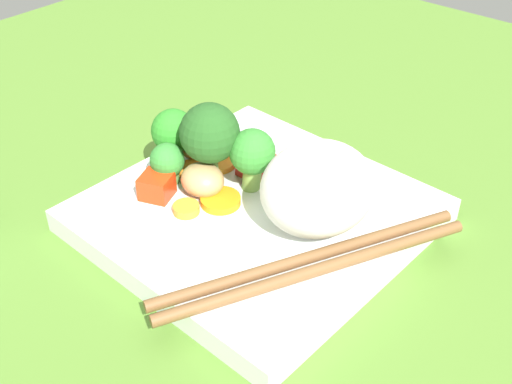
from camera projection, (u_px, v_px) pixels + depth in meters
ground_plane at (256, 234)px, 52.38cm from camera, size 110.00×110.00×2.00cm
square_plate at (256, 215)px, 51.23cm from camera, size 23.80×23.80×1.93cm
rice_mound at (318, 189)px, 46.42cm from camera, size 10.67×11.05×7.05cm
broccoli_floret_0 at (213, 133)px, 50.71cm from camera, size 4.80×4.80×7.16cm
broccoli_floret_1 at (252, 154)px, 50.53cm from camera, size 3.68×3.68×5.51cm
broccoli_floret_2 at (174, 133)px, 53.66cm from camera, size 3.70×3.70×5.25cm
broccoli_floret_3 at (168, 162)px, 51.83cm from camera, size 2.82×2.82×3.72cm
carrot_slice_0 at (192, 169)px, 54.41cm from camera, size 3.59×3.59×0.45cm
carrot_slice_1 at (186, 209)px, 49.75cm from camera, size 2.54×2.54×0.67cm
carrot_slice_2 at (219, 163)px, 55.11cm from camera, size 4.13×4.13×0.52cm
carrot_slice_3 at (221, 200)px, 50.67cm from camera, size 4.39×4.39×0.60cm
carrot_slice_4 at (256, 153)px, 56.13cm from camera, size 3.92×3.92×0.74cm
pepper_chunk_0 at (157, 186)px, 51.09cm from camera, size 3.06×3.02×1.94cm
pepper_chunk_1 at (257, 165)px, 53.83cm from camera, size 2.48×2.76×1.60cm
chicken_piece_0 at (218, 138)px, 56.09cm from camera, size 4.91×4.75×2.87cm
chicken_piece_1 at (202, 180)px, 51.24cm from camera, size 3.73×3.39×2.57cm
chicken_piece_2 at (195, 148)px, 55.67cm from camera, size 3.51×3.46×1.96cm
chopstick_pair at (313, 264)px, 44.53cm from camera, size 12.20×22.21×0.88cm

